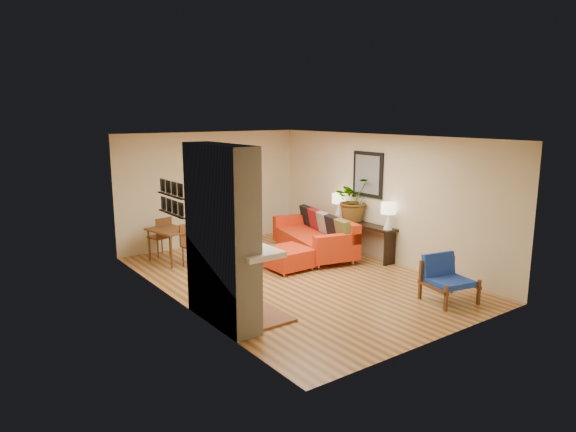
# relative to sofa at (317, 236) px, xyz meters

# --- Properties ---
(room_shell) EXTENTS (6.50, 6.50, 6.50)m
(room_shell) POSITION_rel_sofa_xyz_m (-0.83, 1.55, 0.84)
(room_shell) COLOR tan
(room_shell) RESTS_ON ground
(fireplace) EXTENTS (1.09, 1.68, 2.60)m
(fireplace) POSITION_rel_sofa_xyz_m (-3.43, -2.09, 0.84)
(fireplace) COLOR white
(fireplace) RESTS_ON ground
(sofa) EXTENTS (1.49, 2.49, 0.92)m
(sofa) POSITION_rel_sofa_xyz_m (0.00, 0.00, 0.00)
(sofa) COLOR silver
(sofa) RESTS_ON ground
(ottoman) EXTENTS (0.84, 0.84, 0.42)m
(ottoman) POSITION_rel_sofa_xyz_m (-1.19, -0.55, -0.16)
(ottoman) COLOR silver
(ottoman) RESTS_ON ground
(blue_chair) EXTENTS (0.84, 0.82, 0.75)m
(blue_chair) POSITION_rel_sofa_xyz_m (-0.09, -3.42, 0.00)
(blue_chair) COLOR brown
(blue_chair) RESTS_ON ground
(dining_table) EXTENTS (0.89, 1.62, 0.85)m
(dining_table) POSITION_rel_sofa_xyz_m (-2.79, 1.27, 0.16)
(dining_table) COLOR brown
(dining_table) RESTS_ON ground
(console_table) EXTENTS (0.34, 1.85, 0.72)m
(console_table) POSITION_rel_sofa_xyz_m (0.64, -0.67, 0.17)
(console_table) COLOR black
(console_table) RESTS_ON ground
(lamp_near) EXTENTS (0.30, 0.30, 0.54)m
(lamp_near) POSITION_rel_sofa_xyz_m (0.64, -1.44, 0.66)
(lamp_near) COLOR white
(lamp_near) RESTS_ON console_table
(lamp_far) EXTENTS (0.30, 0.30, 0.54)m
(lamp_far) POSITION_rel_sofa_xyz_m (0.64, 0.05, 0.66)
(lamp_far) COLOR white
(lamp_far) RESTS_ON console_table
(houseplant) EXTENTS (0.89, 0.79, 0.96)m
(houseplant) POSITION_rel_sofa_xyz_m (0.63, -0.45, 0.80)
(houseplant) COLOR #1E5919
(houseplant) RESTS_ON console_table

